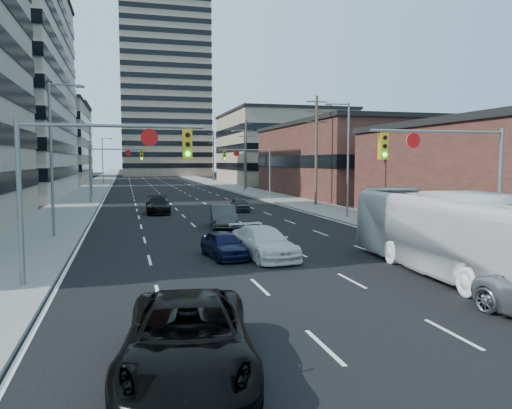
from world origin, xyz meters
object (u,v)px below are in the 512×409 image
object	(u,v)px
white_van	(264,243)
transit_bus	(449,233)
black_pickup	(188,338)
sedan_blue	(224,245)

from	to	relation	value
white_van	transit_bus	xyz separation A→B (m)	(6.20, -5.15, 0.95)
black_pickup	white_van	distance (m)	12.95
transit_bus	white_van	bearing A→B (deg)	143.87
transit_bus	sedan_blue	size ratio (longest dim) A/B	3.22
black_pickup	sedan_blue	distance (m)	12.83
white_van	transit_bus	bearing A→B (deg)	-47.53
black_pickup	transit_bus	distance (m)	13.13
black_pickup	sedan_blue	world-z (taller)	black_pickup
transit_bus	sedan_blue	world-z (taller)	transit_bus
white_van	transit_bus	distance (m)	8.12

